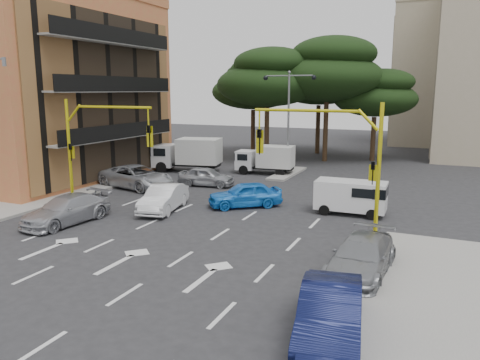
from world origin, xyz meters
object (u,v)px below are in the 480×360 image
object	(u,v)px
street_lamp_center	(289,104)
van_white	(351,197)
signal_mast_left	(93,138)
car_white_hatch	(164,198)
car_silver_cross_a	(136,177)
car_silver_wagon	(66,210)
car_silver_cross_b	(206,176)
signal_mast_right	(337,150)
car_blue_compact	(245,194)
car_navy_parked	(330,314)
box_truck_a	(187,155)
car_silver_parked	(361,257)
box_truck_b	(265,160)

from	to	relation	value
street_lamp_center	van_white	size ratio (longest dim) A/B	2.13
signal_mast_left	car_white_hatch	distance (m)	5.22
street_lamp_center	car_silver_cross_a	bearing A→B (deg)	-130.58
car_silver_wagon	car_silver_cross_b	xyz separation A→B (m)	(2.05, 10.91, -0.03)
street_lamp_center	car_white_hatch	distance (m)	14.47
signal_mast_right	car_silver_wagon	world-z (taller)	signal_mast_right
car_blue_compact	car_navy_parked	bearing A→B (deg)	-5.74
car_silver_cross_a	van_white	distance (m)	14.50
signal_mast_left	signal_mast_right	bearing A→B (deg)	0.00
van_white	car_silver_cross_b	bearing A→B (deg)	-109.70
car_silver_cross_b	van_white	distance (m)	11.03
car_white_hatch	car_navy_parked	world-z (taller)	car_navy_parked
signal_mast_left	car_silver_wagon	bearing A→B (deg)	-72.99
street_lamp_center	car_silver_wagon	size ratio (longest dim) A/B	1.64
van_white	car_white_hatch	bearing A→B (deg)	-71.43
car_white_hatch	van_white	bearing A→B (deg)	8.12
box_truck_a	signal_mast_left	bearing A→B (deg)	172.93
street_lamp_center	car_navy_parked	bearing A→B (deg)	-69.39
car_silver_parked	car_navy_parked	bearing A→B (deg)	-86.65
car_blue_compact	car_navy_parked	world-z (taller)	car_navy_parked
car_silver_cross_b	car_navy_parked	bearing A→B (deg)	-149.72
signal_mast_left	car_navy_parked	xyz separation A→B (m)	(15.50, -9.13, -3.14)
car_blue_compact	box_truck_a	distance (m)	12.46
box_truck_b	car_silver_cross_b	bearing A→B (deg)	154.74
car_silver_wagon	van_white	xyz separation A→B (m)	(12.51, 7.42, 0.22)
car_navy_parked	box_truck_a	size ratio (longest dim) A/B	0.82
car_blue_compact	box_truck_b	bearing A→B (deg)	156.80
car_silver_wagon	box_truck_b	xyz separation A→B (m)	(4.11, 16.92, 0.43)
car_silver_cross_b	box_truck_b	xyz separation A→B (m)	(2.06, 6.01, 0.46)
car_silver_cross_a	car_silver_cross_b	xyz separation A→B (m)	(4.00, 2.49, -0.10)
signal_mast_right	car_silver_wagon	xyz separation A→B (m)	(-12.56, -3.41, -3.20)
car_blue_compact	box_truck_b	xyz separation A→B (m)	(-2.66, 10.30, 0.41)
box_truck_a	signal_mast_right	bearing A→B (deg)	-141.23
car_silver_wagon	box_truck_b	world-z (taller)	box_truck_b
street_lamp_center	car_silver_cross_a	size ratio (longest dim) A/B	1.42
car_silver_parked	car_silver_cross_b	bearing A→B (deg)	139.98
street_lamp_center	car_silver_parked	size ratio (longest dim) A/B	1.67
signal_mast_right	car_blue_compact	distance (m)	7.35
car_silver_cross_b	car_navy_parked	world-z (taller)	car_navy_parked
signal_mast_left	car_silver_cross_b	world-z (taller)	signal_mast_left
car_blue_compact	street_lamp_center	bearing A→B (deg)	147.65
car_silver_parked	van_white	distance (m)	8.47
signal_mast_left	street_lamp_center	xyz separation A→B (m)	(6.80, 14.01, 1.54)
van_white	box_truck_b	distance (m)	12.69
street_lamp_center	box_truck_b	size ratio (longest dim) A/B	1.71
car_silver_cross_a	box_truck_a	size ratio (longest dim) A/B	1.00
car_navy_parked	signal_mast_right	bearing A→B (deg)	92.18
van_white	box_truck_a	xyz separation A→B (m)	(-14.55, 8.00, 0.44)
van_white	box_truck_a	distance (m)	16.61
car_silver_cross_a	box_truck_a	distance (m)	7.03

